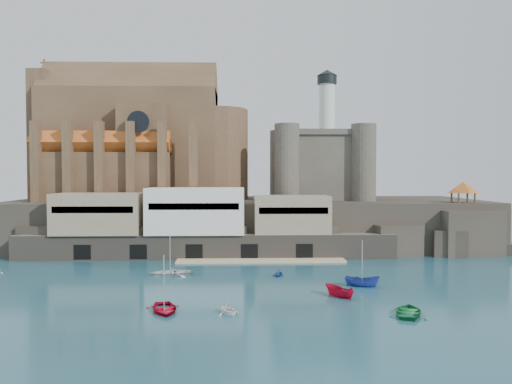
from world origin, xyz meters
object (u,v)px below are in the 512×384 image
at_px(boat_2, 362,286).
at_px(boat_1, 228,314).
at_px(church, 140,145).
at_px(boat_0, 164,311).
at_px(castle_keep, 320,162).
at_px(pavilion, 463,189).

bearing_deg(boat_2, boat_1, 141.31).
bearing_deg(boat_1, church, 77.88).
bearing_deg(boat_0, castle_keep, 50.21).
xyz_separation_m(boat_1, boat_2, (18.20, 13.04, 0.00)).
distance_m(pavilion, boat_1, 62.39).
distance_m(castle_keep, boat_0, 63.78).
bearing_deg(boat_2, castle_keep, 14.53).
relative_size(pavilion, boat_1, 1.97).
height_order(pavilion, boat_0, pavilion).
height_order(boat_0, boat_1, boat_0).
height_order(pavilion, boat_1, pavilion).
height_order(boat_1, boat_2, boat_2).
distance_m(castle_keep, pavilion, 30.50).
bearing_deg(boat_0, church, 89.68).
xyz_separation_m(castle_keep, boat_2, (-0.88, -43.33, -18.31)).
xyz_separation_m(church, castle_keep, (40.21, -0.78, -3.81)).
bearing_deg(pavilion, boat_2, -133.48).
distance_m(boat_0, boat_2, 28.07).
bearing_deg(castle_keep, boat_2, -91.16).
bearing_deg(boat_1, boat_0, 137.85).
bearing_deg(boat_2, boat_0, 130.52).
relative_size(boat_0, boat_2, 1.22).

